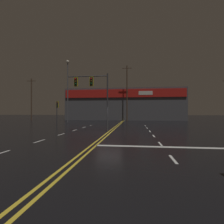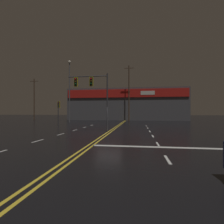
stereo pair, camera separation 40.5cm
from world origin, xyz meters
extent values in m
plane|color=black|center=(0.00, 0.00, 0.00)|extent=(200.00, 200.00, 0.00)
cube|color=gold|center=(-0.15, 0.00, 0.00)|extent=(0.12, 60.00, 0.01)
cube|color=gold|center=(0.15, 0.00, 0.00)|extent=(0.12, 60.00, 0.01)
cube|color=silver|center=(-4.03, -5.40, 0.00)|extent=(0.12, 1.40, 0.01)
cube|color=silver|center=(-4.03, -1.80, 0.00)|extent=(0.12, 1.40, 0.01)
cube|color=silver|center=(-4.03, 1.80, 0.00)|extent=(0.12, 1.40, 0.01)
cube|color=silver|center=(-4.03, 5.40, 0.00)|extent=(0.12, 1.40, 0.01)
cube|color=silver|center=(-4.03, 9.00, 0.00)|extent=(0.12, 1.40, 0.01)
cube|color=silver|center=(4.03, -9.00, 0.00)|extent=(0.12, 1.40, 0.01)
cube|color=silver|center=(4.03, -5.40, 0.00)|extent=(0.12, 1.40, 0.01)
cube|color=silver|center=(4.03, -1.80, 0.00)|extent=(0.12, 1.40, 0.01)
cube|color=silver|center=(4.03, 1.80, 0.00)|extent=(0.12, 1.40, 0.01)
cube|color=silver|center=(4.03, 5.40, 0.00)|extent=(0.12, 1.40, 0.01)
cube|color=silver|center=(4.03, 9.00, 0.00)|extent=(0.12, 1.40, 0.01)
cube|color=silver|center=(4.03, -6.40, 0.00)|extent=(7.74, 0.40, 0.01)
cylinder|color=#38383D|center=(-0.29, 1.05, 2.98)|extent=(0.14, 0.14, 5.97)
cylinder|color=#38383D|center=(-2.39, 1.05, 5.72)|extent=(4.19, 0.10, 0.10)
cube|color=black|center=(-1.97, 1.05, 5.18)|extent=(0.28, 0.24, 0.84)
cube|color=gold|center=(-1.97, 1.05, 5.18)|extent=(0.42, 0.08, 0.99)
sphere|color=red|center=(-1.97, 0.89, 5.43)|extent=(0.17, 0.17, 0.17)
sphere|color=#543707|center=(-1.97, 0.89, 5.18)|extent=(0.17, 0.17, 0.17)
sphere|color=#084513|center=(-1.97, 0.89, 4.93)|extent=(0.17, 0.17, 0.17)
cube|color=black|center=(-3.64, 1.05, 5.18)|extent=(0.28, 0.24, 0.84)
cube|color=gold|center=(-3.64, 1.05, 5.18)|extent=(0.42, 0.08, 0.99)
sphere|color=red|center=(-3.64, 0.89, 5.43)|extent=(0.17, 0.17, 0.17)
sphere|color=#543707|center=(-3.64, 0.89, 5.18)|extent=(0.17, 0.17, 0.17)
sphere|color=#084513|center=(-3.64, 0.89, 4.93)|extent=(0.17, 0.17, 0.17)
cylinder|color=#38383D|center=(-9.17, 8.49, 1.81)|extent=(0.13, 0.13, 3.62)
cube|color=black|center=(-9.17, 8.67, 3.15)|extent=(0.28, 0.24, 0.84)
cube|color=gold|center=(-9.17, 8.67, 3.15)|extent=(0.42, 0.08, 0.99)
sphere|color=red|center=(-9.17, 8.51, 3.40)|extent=(0.17, 0.17, 0.17)
sphere|color=#543707|center=(-9.17, 8.51, 3.15)|extent=(0.17, 0.17, 0.17)
sphere|color=#084513|center=(-9.17, 8.51, 2.90)|extent=(0.17, 0.17, 0.17)
cylinder|color=#59595E|center=(-10.16, 15.38, 5.73)|extent=(0.20, 0.20, 11.46)
sphere|color=silver|center=(-10.16, 15.38, 11.62)|extent=(0.56, 0.56, 0.56)
cube|color=#4C4C51|center=(0.00, 29.71, 3.90)|extent=(29.16, 10.00, 7.81)
cube|color=red|center=(0.00, 24.61, 6.44)|extent=(28.58, 0.20, 1.95)
cube|color=white|center=(5.10, 24.56, 6.44)|extent=(3.20, 0.16, 0.90)
cylinder|color=#4C3828|center=(-22.33, 22.97, 5.07)|extent=(0.26, 0.26, 10.15)
cube|color=#4C3828|center=(-22.33, 22.97, 9.55)|extent=(2.20, 0.12, 0.12)
cylinder|color=#4C3828|center=(0.86, 22.97, 6.26)|extent=(0.26, 0.26, 12.52)
cube|color=#4C3828|center=(0.86, 22.97, 11.92)|extent=(2.20, 0.12, 0.12)
camera|label=1|loc=(2.38, -16.64, 2.00)|focal=28.00mm
camera|label=2|loc=(2.78, -16.59, 2.00)|focal=28.00mm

